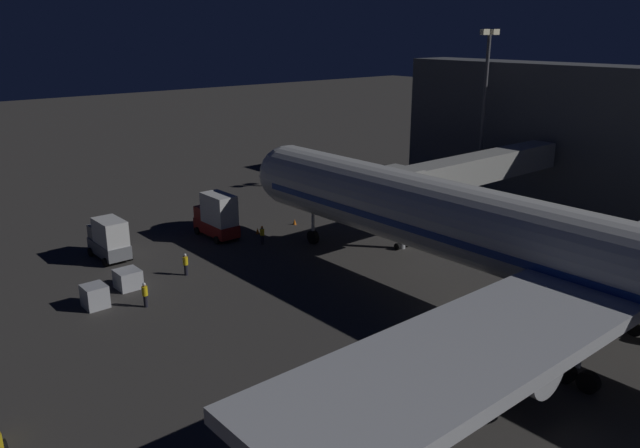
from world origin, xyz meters
name	(u,v)px	position (x,y,z in m)	size (l,w,h in m)	color
ground_plane	(490,313)	(0.00, 0.00, 0.00)	(320.00, 320.00, 0.00)	#383533
airliner_at_gate	(634,274)	(0.00, 8.73, 5.56)	(48.09, 68.22, 17.76)	silver
jet_bridge	(463,172)	(-13.01, -12.72, 5.67)	(24.52, 3.40, 7.20)	#9E9E99
apron_floodlight_mast	(484,102)	(-25.50, -19.70, 10.61)	(2.90, 0.50, 18.32)	#59595E
cargo_truck_aft	(217,216)	(5.58, -25.79, 2.05)	(2.36, 5.01, 4.16)	maroon
ops_van	(109,238)	(15.36, -26.77, 1.77)	(2.36, 4.54, 3.49)	slate
baggage_container_near_belt	(128,279)	(16.84, -19.88, 0.70)	(1.67, 1.74, 1.40)	#B7BABF
baggage_container_mid_row	(95,296)	(19.94, -18.22, 0.79)	(1.51, 1.66, 1.58)	#B7BABF
ground_crew_near_nose_gear	(145,294)	(17.32, -15.96, 0.99)	(0.40, 0.40, 1.81)	black
ground_crew_by_belt_loader	(185,263)	(12.36, -19.36, 0.98)	(0.40, 0.40, 1.79)	black
ground_crew_marshaller_fwd	(262,234)	(3.62, -21.47, 0.94)	(0.40, 0.40, 1.71)	black
traffic_cone_nose_port	(295,222)	(-2.20, -24.26, 0.28)	(0.36, 0.36, 0.55)	orange
traffic_cone_nose_starboard	(258,231)	(2.20, -24.26, 0.28)	(0.36, 0.36, 0.55)	orange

